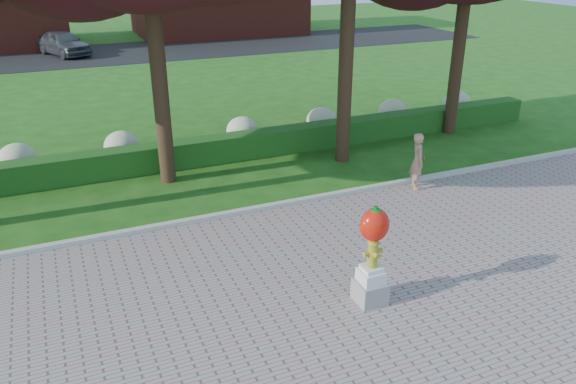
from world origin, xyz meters
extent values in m
plane|color=#1E4912|center=(0.00, 0.00, 0.00)|extent=(100.00, 100.00, 0.00)
cube|color=#ADADA5|center=(0.00, 3.00, 0.07)|extent=(40.00, 0.18, 0.15)
cube|color=#134012|center=(0.00, 7.00, 0.40)|extent=(24.00, 0.70, 0.80)
ellipsoid|color=#BBBA8F|center=(-6.00, 8.00, 0.55)|extent=(1.10, 1.10, 0.99)
ellipsoid|color=#BBBA8F|center=(-3.00, 8.00, 0.55)|extent=(1.10, 1.10, 0.99)
ellipsoid|color=#BBBA8F|center=(1.00, 8.00, 0.55)|extent=(1.10, 1.10, 0.99)
ellipsoid|color=#BBBA8F|center=(4.00, 8.00, 0.55)|extent=(1.10, 1.10, 0.99)
ellipsoid|color=#BBBA8F|center=(7.00, 8.00, 0.55)|extent=(1.10, 1.10, 0.99)
ellipsoid|color=#BBBA8F|center=(10.00, 8.00, 0.55)|extent=(1.10, 1.10, 0.99)
cube|color=black|center=(0.00, 28.00, 0.01)|extent=(50.00, 8.00, 0.02)
cylinder|color=black|center=(-2.00, 6.00, 3.08)|extent=(0.44, 0.44, 6.16)
cylinder|color=black|center=(3.50, 5.50, 3.64)|extent=(0.44, 0.44, 7.28)
cylinder|color=black|center=(8.50, 6.50, 2.94)|extent=(0.44, 0.44, 5.88)
cube|color=gray|center=(0.26, -1.64, 0.26)|extent=(0.55, 0.55, 0.44)
cube|color=silver|center=(0.26, -1.64, 0.61)|extent=(0.44, 0.44, 0.25)
cube|color=silver|center=(0.26, -1.64, 0.78)|extent=(0.36, 0.36, 0.09)
cylinder|color=olive|center=(0.26, -1.64, 1.07)|extent=(0.20, 0.20, 0.50)
ellipsoid|color=olive|center=(0.26, -1.64, 1.32)|extent=(0.23, 0.23, 0.16)
cylinder|color=olive|center=(0.12, -1.64, 1.12)|extent=(0.11, 0.10, 0.10)
cylinder|color=olive|center=(0.40, -1.64, 1.12)|extent=(0.11, 0.10, 0.10)
cylinder|color=olive|center=(0.26, -1.78, 1.12)|extent=(0.11, 0.11, 0.11)
cylinder|color=olive|center=(0.26, -1.64, 1.39)|extent=(0.07, 0.07, 0.04)
ellipsoid|color=red|center=(0.26, -1.64, 1.70)|extent=(0.56, 0.50, 0.64)
ellipsoid|color=red|center=(0.10, -1.64, 1.68)|extent=(0.27, 0.27, 0.41)
ellipsoid|color=red|center=(0.42, -1.64, 1.68)|extent=(0.27, 0.27, 0.41)
cylinder|color=#165814|center=(0.26, -1.64, 2.02)|extent=(0.09, 0.09, 0.11)
ellipsoid|color=#165814|center=(0.26, -1.64, 1.99)|extent=(0.21, 0.21, 0.07)
imported|color=tan|center=(4.28, 2.60, 0.85)|extent=(0.58, 0.69, 1.62)
imported|color=#44474C|center=(-3.58, 28.50, 0.77)|extent=(3.37, 4.74, 1.50)
camera|label=1|loc=(-4.78, -9.36, 6.40)|focal=35.00mm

